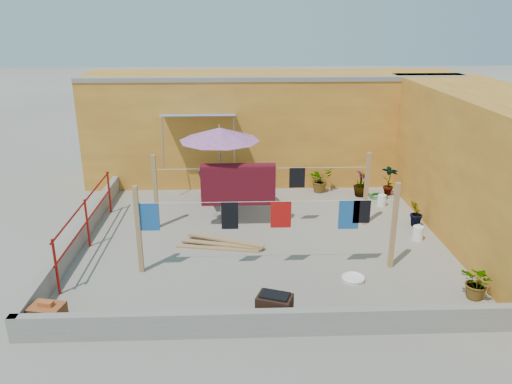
{
  "coord_description": "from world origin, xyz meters",
  "views": [
    {
      "loc": [
        -0.57,
        -10.31,
        4.83
      ],
      "look_at": [
        -0.16,
        0.3,
        1.04
      ],
      "focal_mm": 35.0,
      "sensor_mm": 36.0,
      "label": 1
    }
  ],
  "objects_px": {
    "outdoor_table": "(228,176)",
    "water_jug_a": "(418,233)",
    "green_hose": "(379,196)",
    "water_jug_b": "(382,200)",
    "brick_stack": "(48,315)",
    "patio_umbrella": "(219,135)",
    "plant_back_a": "(320,179)",
    "white_basin": "(353,278)",
    "brazier": "(274,308)"
  },
  "relations": [
    {
      "from": "patio_umbrella",
      "to": "plant_back_a",
      "type": "bearing_deg",
      "value": 32.33
    },
    {
      "from": "white_basin",
      "to": "brazier",
      "type": "bearing_deg",
      "value": -141.49
    },
    {
      "from": "white_basin",
      "to": "plant_back_a",
      "type": "height_order",
      "value": "plant_back_a"
    },
    {
      "from": "brick_stack",
      "to": "water_jug_b",
      "type": "xyz_separation_m",
      "value": [
        6.97,
        5.19,
        -0.04
      ]
    },
    {
      "from": "green_hose",
      "to": "white_basin",
      "type": "bearing_deg",
      "value": -110.95
    },
    {
      "from": "outdoor_table",
      "to": "plant_back_a",
      "type": "relative_size",
      "value": 2.27
    },
    {
      "from": "brick_stack",
      "to": "white_basin",
      "type": "distance_m",
      "value": 5.49
    },
    {
      "from": "brazier",
      "to": "plant_back_a",
      "type": "height_order",
      "value": "plant_back_a"
    },
    {
      "from": "plant_back_a",
      "to": "water_jug_a",
      "type": "bearing_deg",
      "value": -63.15
    },
    {
      "from": "patio_umbrella",
      "to": "brazier",
      "type": "xyz_separation_m",
      "value": [
        1.0,
        -4.63,
        -1.86
      ]
    },
    {
      "from": "patio_umbrella",
      "to": "white_basin",
      "type": "distance_m",
      "value": 4.73
    },
    {
      "from": "patio_umbrella",
      "to": "outdoor_table",
      "type": "bearing_deg",
      "value": 82.93
    },
    {
      "from": "green_hose",
      "to": "water_jug_b",
      "type": "bearing_deg",
      "value": -99.02
    },
    {
      "from": "brick_stack",
      "to": "brazier",
      "type": "xyz_separation_m",
      "value": [
        3.71,
        0.0,
        0.05
      ]
    },
    {
      "from": "white_basin",
      "to": "water_jug_a",
      "type": "bearing_deg",
      "value": 43.35
    },
    {
      "from": "brick_stack",
      "to": "white_basin",
      "type": "bearing_deg",
      "value": 13.58
    },
    {
      "from": "white_basin",
      "to": "water_jug_b",
      "type": "distance_m",
      "value": 4.23
    },
    {
      "from": "water_jug_a",
      "to": "outdoor_table",
      "type": "bearing_deg",
      "value": 146.53
    },
    {
      "from": "outdoor_table",
      "to": "plant_back_a",
      "type": "distance_m",
      "value": 2.69
    },
    {
      "from": "white_basin",
      "to": "outdoor_table",
      "type": "bearing_deg",
      "value": 118.05
    },
    {
      "from": "white_basin",
      "to": "water_jug_b",
      "type": "xyz_separation_m",
      "value": [
        1.64,
        3.9,
        0.11
      ]
    },
    {
      "from": "green_hose",
      "to": "plant_back_a",
      "type": "distance_m",
      "value": 1.7
    },
    {
      "from": "brick_stack",
      "to": "water_jug_a",
      "type": "distance_m",
      "value": 7.82
    },
    {
      "from": "white_basin",
      "to": "brick_stack",
      "type": "bearing_deg",
      "value": -166.42
    },
    {
      "from": "brick_stack",
      "to": "green_hose",
      "type": "xyz_separation_m",
      "value": [
        7.07,
        5.83,
        -0.16
      ]
    },
    {
      "from": "patio_umbrella",
      "to": "white_basin",
      "type": "bearing_deg",
      "value": -51.92
    },
    {
      "from": "green_hose",
      "to": "plant_back_a",
      "type": "height_order",
      "value": "plant_back_a"
    },
    {
      "from": "plant_back_a",
      "to": "white_basin",
      "type": "bearing_deg",
      "value": -91.9
    },
    {
      "from": "water_jug_a",
      "to": "green_hose",
      "type": "bearing_deg",
      "value": 92.61
    },
    {
      "from": "brick_stack",
      "to": "brazier",
      "type": "height_order",
      "value": "brazier"
    },
    {
      "from": "brick_stack",
      "to": "water_jug_a",
      "type": "bearing_deg",
      "value": 22.96
    },
    {
      "from": "brick_stack",
      "to": "plant_back_a",
      "type": "xyz_separation_m",
      "value": [
        5.5,
        6.4,
        0.17
      ]
    },
    {
      "from": "brick_stack",
      "to": "white_basin",
      "type": "xyz_separation_m",
      "value": [
        5.33,
        1.29,
        -0.16
      ]
    },
    {
      "from": "patio_umbrella",
      "to": "green_hose",
      "type": "bearing_deg",
      "value": 15.34
    },
    {
      "from": "brick_stack",
      "to": "white_basin",
      "type": "height_order",
      "value": "brick_stack"
    },
    {
      "from": "water_jug_b",
      "to": "white_basin",
      "type": "bearing_deg",
      "value": -112.75
    },
    {
      "from": "brick_stack",
      "to": "plant_back_a",
      "type": "bearing_deg",
      "value": 49.32
    },
    {
      "from": "outdoor_table",
      "to": "water_jug_a",
      "type": "bearing_deg",
      "value": -33.47
    },
    {
      "from": "white_basin",
      "to": "plant_back_a",
      "type": "distance_m",
      "value": 5.13
    },
    {
      "from": "brick_stack",
      "to": "green_hose",
      "type": "height_order",
      "value": "brick_stack"
    },
    {
      "from": "brick_stack",
      "to": "water_jug_a",
      "type": "xyz_separation_m",
      "value": [
        7.2,
        3.05,
        -0.03
      ]
    },
    {
      "from": "water_jug_b",
      "to": "outdoor_table",
      "type": "bearing_deg",
      "value": 170.04
    },
    {
      "from": "outdoor_table",
      "to": "green_hose",
      "type": "relative_size",
      "value": 3.16
    },
    {
      "from": "brazier",
      "to": "outdoor_table",
      "type": "bearing_deg",
      "value": 98.14
    },
    {
      "from": "water_jug_a",
      "to": "water_jug_b",
      "type": "xyz_separation_m",
      "value": [
        -0.23,
        2.14,
        -0.01
      ]
    },
    {
      "from": "outdoor_table",
      "to": "water_jug_b",
      "type": "bearing_deg",
      "value": -9.96
    },
    {
      "from": "outdoor_table",
      "to": "water_jug_a",
      "type": "relative_size",
      "value": 4.44
    },
    {
      "from": "brick_stack",
      "to": "water_jug_b",
      "type": "relative_size",
      "value": 1.67
    },
    {
      "from": "outdoor_table",
      "to": "water_jug_b",
      "type": "xyz_separation_m",
      "value": [
        4.1,
        -0.72,
        -0.5
      ]
    },
    {
      "from": "plant_back_a",
      "to": "water_jug_b",
      "type": "bearing_deg",
      "value": -39.48
    }
  ]
}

